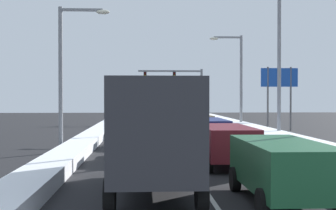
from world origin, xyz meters
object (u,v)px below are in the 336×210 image
Objects in this scene: sedan_white_center_lane_fourth at (143,126)px; traffic_light_gantry at (182,84)px; roadside_sign_right at (279,84)px; street_lamp_left_mid at (68,65)px; suv_silver_right_lane_fifth at (185,120)px; suv_green_right_lane_nearest at (282,166)px; sedan_gray_center_lane_third at (144,133)px; suv_tan_right_lane_fourth at (196,124)px; street_lamp_right_far at (237,75)px; suv_maroon_right_lane_second at (226,142)px; sedan_red_center_lane_fifth at (149,122)px; suv_navy_right_lane_third at (207,131)px; street_lamp_right_mid at (274,53)px; box_truck_center_lane_nearest at (154,130)px; sedan_black_center_lane_second at (148,142)px.

sedan_white_center_lane_fourth is 0.60× the size of traffic_light_gantry.
traffic_light_gantry is 1.37× the size of roadside_sign_right.
suv_silver_right_lane_fifth is at bearing 63.23° from street_lamp_left_mid.
street_lamp_left_mid is at bearing -116.77° from suv_silver_right_lane_fifth.
sedan_white_center_lane_fourth is (-3.77, 22.01, -0.25)m from suv_green_right_lane_nearest.
suv_tan_right_lane_fourth is at bearing 50.42° from sedan_gray_center_lane_third.
sedan_gray_center_lane_third is 12.50m from street_lamp_right_far.
traffic_light_gantry is (4.49, 20.42, 3.73)m from sedan_white_center_lane_fourth.
roadside_sign_right is (8.25, 20.69, 3.00)m from suv_maroon_right_lane_second.
suv_silver_right_lane_fifth is at bearing -9.37° from sedan_red_center_lane_fifth.
suv_tan_right_lane_fourth is at bearing 90.37° from suv_green_right_lane_nearest.
suv_silver_right_lane_fifth is at bearing 55.03° from sedan_white_center_lane_fourth.
street_lamp_right_far is at bearing -20.78° from sedan_red_center_lane_fifth.
street_lamp_left_mid reaches higher than sedan_gray_center_lane_third.
suv_navy_right_lane_third is 4.16m from sedan_gray_center_lane_third.
traffic_light_gantry is at bearing 87.82° from suv_tan_right_lane_fourth.
street_lamp_right_mid reaches higher than suv_green_right_lane_nearest.
suv_navy_right_lane_third is at bearing -160.66° from street_lamp_right_mid.
suv_green_right_lane_nearest and suv_navy_right_lane_third have the same top height.
suv_tan_right_lane_fourth is 0.68× the size of box_truck_center_lane_nearest.
roadside_sign_right is at bearing 57.46° from sedan_black_center_lane_second.
suv_silver_right_lane_fifth is (-0.21, 27.10, 0.00)m from suv_green_right_lane_nearest.
sedan_black_center_lane_second is 12.43m from sedan_white_center_lane_fourth.
sedan_black_center_lane_second is 17.44m from street_lamp_right_far.
street_lamp_right_mid is 1.23× the size of street_lamp_left_mid.
sedan_red_center_lane_fifth is at bearing 159.22° from street_lamp_right_far.
box_truck_center_lane_nearest is at bearing -100.06° from suv_tan_right_lane_fourth.
sedan_gray_center_lane_third is (-3.42, 8.81, -0.25)m from suv_maroon_right_lane_second.
sedan_white_center_lane_fourth is 21.24m from traffic_light_gantry.
street_lamp_right_far is 17.02m from street_lamp_left_mid.
box_truck_center_lane_nearest is (-3.46, 1.32, 0.88)m from suv_green_right_lane_nearest.
suv_maroon_right_lane_second is 35.73m from traffic_light_gantry.
suv_maroon_right_lane_second is at bearing -111.75° from roadside_sign_right.
street_lamp_right_far is 5.03m from roadside_sign_right.
suv_tan_right_lane_fourth is 11.40m from street_lamp_left_mid.
suv_silver_right_lane_fifth is 1.09× the size of sedan_black_center_lane_second.
suv_maroon_right_lane_second reaches higher than sedan_black_center_lane_second.
sedan_white_center_lane_fourth is 11.14m from street_lamp_left_mid.
box_truck_center_lane_nearest reaches higher than suv_maroon_right_lane_second.
sedan_red_center_lane_fifth is at bearing 112.85° from suv_tan_right_lane_fourth.
street_lamp_right_far is at bearing 48.04° from street_lamp_left_mid.
suv_green_right_lane_nearest is at bearing -89.63° from suv_tan_right_lane_fourth.
street_lamp_left_mid reaches higher than traffic_light_gantry.
sedan_white_center_lane_fourth is (-3.64, 1.95, -0.25)m from suv_tan_right_lane_fourth.
street_lamp_left_mid is at bearing 146.72° from sedan_black_center_lane_second.
street_lamp_left_mid is at bearing -131.96° from street_lamp_right_far.
box_truck_center_lane_nearest is (-3.33, -18.75, 0.88)m from suv_tan_right_lane_fourth.
suv_maroon_right_lane_second is 22.48m from roadside_sign_right.
street_lamp_right_mid is (7.70, -7.06, 4.74)m from sedan_white_center_lane_fourth.
street_lamp_right_far is at bearing 91.31° from street_lamp_right_mid.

